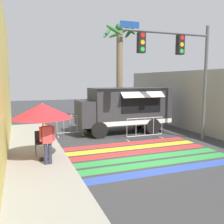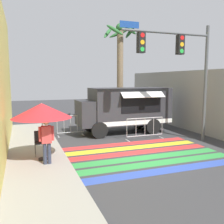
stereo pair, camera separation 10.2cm
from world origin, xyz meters
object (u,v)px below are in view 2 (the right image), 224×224
(vendor_person, at_px, (47,139))
(barricade_front, at_px, (145,129))
(traffic_signal_pole, at_px, (180,59))
(barricade_side, at_px, (71,126))
(patio_umbrella, at_px, (42,111))
(folding_chair, at_px, (40,140))
(palm_tree, at_px, (120,61))
(food_truck, at_px, (123,107))

(vendor_person, distance_m, barricade_front, 5.89)
(traffic_signal_pole, height_order, barricade_side, traffic_signal_pole)
(vendor_person, height_order, barricade_side, vendor_person)
(patio_umbrella, bearing_deg, traffic_signal_pole, 7.90)
(traffic_signal_pole, relative_size, folding_chair, 6.02)
(patio_umbrella, xyz_separation_m, folding_chair, (-0.06, 0.71, -1.26))
(barricade_front, bearing_deg, patio_umbrella, -158.21)
(barricade_side, bearing_deg, palm_tree, 35.24)
(patio_umbrella, xyz_separation_m, barricade_front, (5.33, 2.13, -1.42))
(palm_tree, bearing_deg, traffic_signal_pole, -84.93)
(patio_umbrella, relative_size, folding_chair, 2.28)
(folding_chair, bearing_deg, traffic_signal_pole, -18.63)
(traffic_signal_pole, distance_m, vendor_person, 7.22)
(traffic_signal_pole, xyz_separation_m, barricade_side, (-4.65, 3.34, -3.54))
(barricade_side, bearing_deg, vendor_person, -110.14)
(food_truck, xyz_separation_m, folding_chair, (-4.95, -3.35, -0.78))
(traffic_signal_pole, bearing_deg, barricade_front, 133.17)
(folding_chair, bearing_deg, food_truck, 13.82)
(folding_chair, bearing_deg, palm_tree, 26.72)
(patio_umbrella, relative_size, barricade_front, 1.04)
(folding_chair, height_order, palm_tree, palm_tree)
(traffic_signal_pole, xyz_separation_m, vendor_person, (-6.39, -1.41, -3.03))
(patio_umbrella, xyz_separation_m, vendor_person, (0.09, -0.52, -0.93))
(vendor_person, bearing_deg, traffic_signal_pole, 8.34)
(food_truck, xyz_separation_m, barricade_front, (0.44, -1.93, -0.94))
(food_truck, relative_size, barricade_side, 3.58)
(folding_chair, height_order, barricade_side, barricade_side)
(food_truck, bearing_deg, patio_umbrella, -140.27)
(traffic_signal_pole, bearing_deg, patio_umbrella, -172.10)
(vendor_person, distance_m, palm_tree, 10.19)
(barricade_front, bearing_deg, barricade_side, 148.89)
(folding_chair, relative_size, vendor_person, 0.59)
(barricade_front, height_order, barricade_side, same)
(vendor_person, relative_size, palm_tree, 0.23)
(barricade_side, relative_size, palm_tree, 0.22)
(traffic_signal_pole, distance_m, palm_tree, 6.27)
(barricade_side, bearing_deg, traffic_signal_pole, -35.69)
(barricade_front, xyz_separation_m, palm_tree, (0.60, 5.00, 3.82))
(barricade_front, distance_m, palm_tree, 6.33)
(food_truck, height_order, barricade_side, food_truck)
(patio_umbrella, relative_size, vendor_person, 1.35)
(patio_umbrella, bearing_deg, folding_chair, 95.03)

